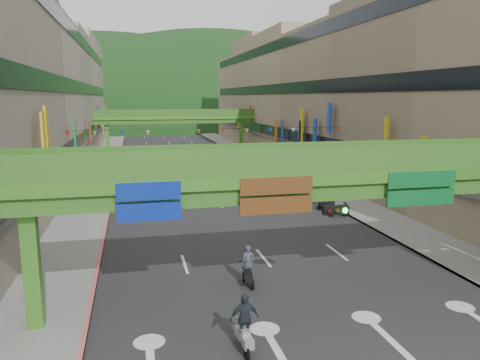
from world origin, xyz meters
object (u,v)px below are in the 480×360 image
scooter_rider_mid (262,189)px  car_yellow (201,152)px  scooter_rider_near (248,267)px  car_silver (145,166)px  overpass_near (329,190)px

scooter_rider_mid → car_yellow: scooter_rider_mid is taller
car_yellow → scooter_rider_near: bearing=-96.7°
scooter_rider_mid → car_silver: bearing=115.7°
car_silver → car_yellow: 15.17m
overpass_near → scooter_rider_near: size_ratio=13.84×
scooter_rider_mid → car_yellow: bearing=91.3°
car_yellow → overpass_near: bearing=-93.5°
overpass_near → scooter_rider_near: 5.89m
overpass_near → car_yellow: size_ratio=6.53×
scooter_rider_near → car_yellow: scooter_rider_near is taller
car_yellow → scooter_rider_mid: bearing=-89.8°
scooter_rider_near → scooter_rider_mid: bearing=72.3°
overpass_near → car_silver: 41.77m
scooter_rider_near → scooter_rider_mid: scooter_rider_mid is taller
scooter_rider_near → scooter_rider_mid: 18.87m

